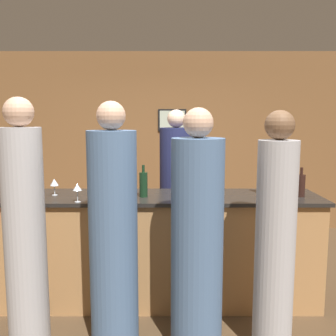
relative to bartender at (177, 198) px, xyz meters
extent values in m
plane|color=#4C3823|center=(-0.18, -0.75, -0.87)|extent=(14.00, 14.00, 0.00)
cube|color=brown|center=(-0.18, 1.71, 0.53)|extent=(8.00, 0.06, 2.80)
cube|color=black|center=(-0.03, 1.67, 0.88)|extent=(0.44, 0.02, 0.34)
cube|color=#B7C6B2|center=(-0.03, 1.66, 0.88)|extent=(0.39, 0.00, 0.29)
cube|color=#B27F4C|center=(-0.18, -0.75, -0.36)|extent=(3.00, 0.63, 1.02)
cube|color=black|center=(-0.18, -0.75, 0.17)|extent=(3.06, 0.69, 0.04)
cylinder|color=#1E234C|center=(0.00, 0.00, -0.03)|extent=(0.38, 0.38, 1.67)
sphere|color=beige|center=(0.00, 0.00, 0.91)|extent=(0.20, 0.20, 0.20)
cylinder|color=#B2B2B7|center=(0.71, -1.55, -0.06)|extent=(0.30, 0.30, 1.63)
sphere|color=brown|center=(0.71, -1.55, 0.86)|extent=(0.21, 0.21, 0.21)
cylinder|color=#B2B2B7|center=(-1.20, -1.44, -0.01)|extent=(0.32, 0.32, 1.71)
sphere|color=tan|center=(-1.20, -1.44, 0.96)|extent=(0.23, 0.23, 0.23)
cylinder|color=#4C6B93|center=(-0.51, -1.46, -0.02)|extent=(0.37, 0.37, 1.69)
sphere|color=tan|center=(-0.51, -1.46, 0.93)|extent=(0.22, 0.22, 0.22)
cylinder|color=#4C6B93|center=(0.13, -1.51, -0.05)|extent=(0.40, 0.40, 1.64)
sphere|color=tan|center=(0.13, -1.51, 0.88)|extent=(0.22, 0.22, 0.22)
cylinder|color=#19381E|center=(0.83, -0.64, 0.30)|extent=(0.07, 0.07, 0.24)
cylinder|color=#19381E|center=(0.83, -0.64, 0.45)|extent=(0.03, 0.03, 0.07)
cylinder|color=black|center=(-0.32, -0.81, 0.30)|extent=(0.08, 0.08, 0.23)
cylinder|color=black|center=(-0.32, -0.81, 0.45)|extent=(0.03, 0.03, 0.07)
cylinder|color=black|center=(1.15, -0.80, 0.29)|extent=(0.08, 0.08, 0.21)
cylinder|color=black|center=(1.15, -0.80, 0.42)|extent=(0.03, 0.03, 0.07)
cylinder|color=silver|center=(0.94, -0.52, 0.27)|extent=(0.15, 0.15, 0.18)
cylinder|color=silver|center=(0.97, -0.97, 0.19)|extent=(0.05, 0.05, 0.00)
cylinder|color=silver|center=(0.97, -0.97, 0.23)|extent=(0.01, 0.01, 0.09)
cone|color=silver|center=(0.97, -0.97, 0.31)|extent=(0.07, 0.07, 0.07)
cylinder|color=silver|center=(-1.52, -0.90, 0.19)|extent=(0.05, 0.05, 0.00)
cylinder|color=silver|center=(-1.52, -0.90, 0.24)|extent=(0.01, 0.01, 0.10)
cone|color=silver|center=(-1.52, -0.90, 0.32)|extent=(0.08, 0.08, 0.06)
cylinder|color=silver|center=(-0.89, -1.03, 0.19)|extent=(0.05, 0.05, 0.00)
cylinder|color=silver|center=(-0.89, -1.03, 0.24)|extent=(0.01, 0.01, 0.10)
cone|color=silver|center=(-0.89, -1.03, 0.32)|extent=(0.08, 0.08, 0.06)
cylinder|color=silver|center=(0.09, -0.77, 0.19)|extent=(0.05, 0.05, 0.00)
cylinder|color=silver|center=(0.09, -0.77, 0.23)|extent=(0.01, 0.01, 0.09)
cone|color=silver|center=(0.09, -0.77, 0.31)|extent=(0.07, 0.07, 0.06)
cylinder|color=silver|center=(-0.54, -0.96, 0.19)|extent=(0.05, 0.05, 0.00)
cylinder|color=silver|center=(-0.54, -0.96, 0.23)|extent=(0.01, 0.01, 0.08)
cone|color=silver|center=(-0.54, -0.96, 0.30)|extent=(0.06, 0.06, 0.06)
cylinder|color=silver|center=(-1.18, -0.74, 0.19)|extent=(0.05, 0.05, 0.00)
cylinder|color=silver|center=(-1.18, -0.74, 0.23)|extent=(0.01, 0.01, 0.09)
cone|color=silver|center=(-1.18, -0.74, 0.31)|extent=(0.08, 0.08, 0.07)
camera|label=1|loc=(-0.09, -4.24, 0.92)|focal=40.00mm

